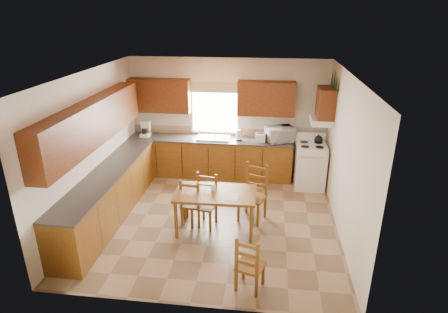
# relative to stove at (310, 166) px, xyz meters

# --- Properties ---
(floor) EXTENTS (4.50, 4.50, 0.00)m
(floor) POSITION_rel_stove_xyz_m (-1.88, -1.64, -0.48)
(floor) COLOR #876F53
(floor) RESTS_ON ground
(ceiling) EXTENTS (4.50, 4.50, 0.00)m
(ceiling) POSITION_rel_stove_xyz_m (-1.88, -1.64, 2.22)
(ceiling) COLOR brown
(ceiling) RESTS_ON floor
(wall_left) EXTENTS (4.50, 4.50, 0.00)m
(wall_left) POSITION_rel_stove_xyz_m (-4.13, -1.64, 0.87)
(wall_left) COLOR beige
(wall_left) RESTS_ON floor
(wall_right) EXTENTS (4.50, 4.50, 0.00)m
(wall_right) POSITION_rel_stove_xyz_m (0.37, -1.64, 0.87)
(wall_right) COLOR beige
(wall_right) RESTS_ON floor
(wall_back) EXTENTS (4.50, 4.50, 0.00)m
(wall_back) POSITION_rel_stove_xyz_m (-1.88, 0.61, 0.87)
(wall_back) COLOR beige
(wall_back) RESTS_ON floor
(wall_front) EXTENTS (4.50, 4.50, 0.00)m
(wall_front) POSITION_rel_stove_xyz_m (-1.88, -3.89, 0.87)
(wall_front) COLOR beige
(wall_front) RESTS_ON floor
(lower_cab_back) EXTENTS (3.75, 0.60, 0.88)m
(lower_cab_back) POSITION_rel_stove_xyz_m (-2.25, 0.31, -0.04)
(lower_cab_back) COLOR brown
(lower_cab_back) RESTS_ON floor
(lower_cab_left) EXTENTS (0.60, 3.60, 0.88)m
(lower_cab_left) POSITION_rel_stove_xyz_m (-3.83, -1.79, -0.04)
(lower_cab_left) COLOR brown
(lower_cab_left) RESTS_ON floor
(counter_back) EXTENTS (3.75, 0.63, 0.04)m
(counter_back) POSITION_rel_stove_xyz_m (-2.25, 0.31, 0.42)
(counter_back) COLOR #3B3733
(counter_back) RESTS_ON lower_cab_back
(counter_left) EXTENTS (0.63, 3.60, 0.04)m
(counter_left) POSITION_rel_stove_xyz_m (-3.83, -1.79, 0.42)
(counter_left) COLOR #3B3733
(counter_left) RESTS_ON lower_cab_left
(backsplash) EXTENTS (3.75, 0.01, 0.18)m
(backsplash) POSITION_rel_stove_xyz_m (-2.25, 0.60, 0.53)
(backsplash) COLOR #9B785C
(backsplash) RESTS_ON counter_back
(upper_cab_back_left) EXTENTS (1.41, 0.33, 0.75)m
(upper_cab_back_left) POSITION_rel_stove_xyz_m (-3.43, 0.44, 1.38)
(upper_cab_back_left) COLOR #612C13
(upper_cab_back_left) RESTS_ON wall_back
(upper_cab_back_right) EXTENTS (1.25, 0.33, 0.75)m
(upper_cab_back_right) POSITION_rel_stove_xyz_m (-1.02, 0.44, 1.38)
(upper_cab_back_right) COLOR #612C13
(upper_cab_back_right) RESTS_ON wall_back
(upper_cab_left) EXTENTS (0.33, 3.60, 0.75)m
(upper_cab_left) POSITION_rel_stove_xyz_m (-3.96, -1.79, 1.38)
(upper_cab_left) COLOR #612C13
(upper_cab_left) RESTS_ON wall_left
(upper_cab_stove) EXTENTS (0.33, 0.62, 0.62)m
(upper_cab_stove) POSITION_rel_stove_xyz_m (0.20, 0.01, 1.42)
(upper_cab_stove) COLOR #612C13
(upper_cab_stove) RESTS_ON wall_right
(range_hood) EXTENTS (0.44, 0.62, 0.12)m
(range_hood) POSITION_rel_stove_xyz_m (0.15, 0.01, 1.04)
(range_hood) COLOR white
(range_hood) RESTS_ON wall_right
(window_frame) EXTENTS (1.13, 0.02, 1.18)m
(window_frame) POSITION_rel_stove_xyz_m (-2.18, 0.58, 1.07)
(window_frame) COLOR white
(window_frame) RESTS_ON wall_back
(window_pane) EXTENTS (1.05, 0.01, 1.10)m
(window_pane) POSITION_rel_stove_xyz_m (-2.18, 0.57, 1.07)
(window_pane) COLOR white
(window_pane) RESTS_ON wall_back
(window_valance) EXTENTS (1.19, 0.01, 0.24)m
(window_valance) POSITION_rel_stove_xyz_m (-2.18, 0.55, 1.57)
(window_valance) COLOR #4F6F3A
(window_valance) RESTS_ON wall_back
(sink_basin) EXTENTS (0.75, 0.45, 0.04)m
(sink_basin) POSITION_rel_stove_xyz_m (-2.18, 0.31, 0.46)
(sink_basin) COLOR silver
(sink_basin) RESTS_ON counter_back
(pine_decal_a) EXTENTS (0.22, 0.22, 0.36)m
(pine_decal_a) POSITION_rel_stove_xyz_m (0.33, -0.31, 1.90)
(pine_decal_a) COLOR #163E1E
(pine_decal_a) RESTS_ON wall_right
(pine_decal_b) EXTENTS (0.22, 0.22, 0.36)m
(pine_decal_b) POSITION_rel_stove_xyz_m (0.33, 0.01, 1.94)
(pine_decal_b) COLOR #163E1E
(pine_decal_b) RESTS_ON wall_right
(pine_decal_c) EXTENTS (0.22, 0.22, 0.36)m
(pine_decal_c) POSITION_rel_stove_xyz_m (0.33, 0.33, 1.90)
(pine_decal_c) COLOR #163E1E
(pine_decal_c) RESTS_ON wall_right
(stove) EXTENTS (0.65, 0.67, 0.96)m
(stove) POSITION_rel_stove_xyz_m (0.00, 0.00, 0.00)
(stove) COLOR white
(stove) RESTS_ON floor
(coffeemaker) EXTENTS (0.28, 0.31, 0.38)m
(coffeemaker) POSITION_rel_stove_xyz_m (-3.78, 0.28, 0.63)
(coffeemaker) COLOR white
(coffeemaker) RESTS_ON counter_back
(paper_towel) EXTENTS (0.14, 0.14, 0.25)m
(paper_towel) POSITION_rel_stove_xyz_m (-1.60, 0.26, 0.56)
(paper_towel) COLOR white
(paper_towel) RESTS_ON counter_back
(toaster) EXTENTS (0.23, 0.15, 0.18)m
(toaster) POSITION_rel_stove_xyz_m (-1.11, 0.23, 0.53)
(toaster) COLOR white
(toaster) RESTS_ON counter_back
(microwave) EXTENTS (0.67, 0.59, 0.33)m
(microwave) POSITION_rel_stove_xyz_m (-0.68, 0.30, 0.61)
(microwave) COLOR white
(microwave) RESTS_ON counter_back
(dining_table) EXTENTS (1.41, 0.82, 0.75)m
(dining_table) POSITION_rel_stove_xyz_m (-1.79, -2.01, -0.11)
(dining_table) COLOR brown
(dining_table) RESTS_ON floor
(chair_near_left) EXTENTS (0.42, 0.40, 0.90)m
(chair_near_left) POSITION_rel_stove_xyz_m (-2.24, -1.83, -0.03)
(chair_near_left) COLOR brown
(chair_near_left) RESTS_ON floor
(chair_near_right) EXTENTS (0.45, 0.43, 0.86)m
(chair_near_right) POSITION_rel_stove_xyz_m (-1.11, -3.44, -0.05)
(chair_near_right) COLOR brown
(chair_near_right) RESTS_ON floor
(chair_far_left) EXTENTS (0.47, 0.45, 0.96)m
(chair_far_left) POSITION_rel_stove_xyz_m (-2.02, -1.90, 0.00)
(chair_far_left) COLOR brown
(chair_far_left) RESTS_ON floor
(chair_far_right) EXTENTS (0.56, 0.55, 1.06)m
(chair_far_right) POSITION_rel_stove_xyz_m (-1.17, -1.57, 0.05)
(chair_far_right) COLOR brown
(chair_far_right) RESTS_ON floor
(table_paper) EXTENTS (0.21, 0.28, 0.00)m
(table_paper) POSITION_rel_stove_xyz_m (-1.49, -2.15, 0.27)
(table_paper) COLOR white
(table_paper) RESTS_ON dining_table
(table_card) EXTENTS (0.09, 0.04, 0.12)m
(table_card) POSITION_rel_stove_xyz_m (-1.84, -1.97, 0.32)
(table_card) COLOR white
(table_card) RESTS_ON dining_table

